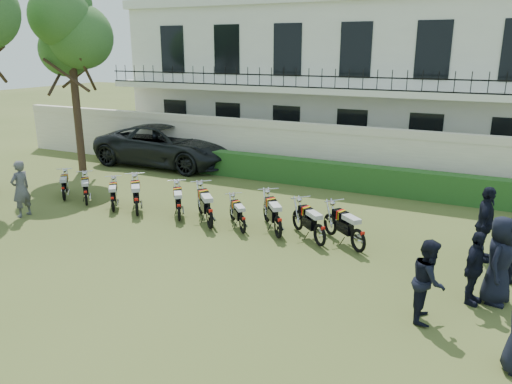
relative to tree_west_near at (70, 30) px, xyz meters
The scene contains 21 objects.
ground 11.83m from the tree_west_near, 29.14° to the right, with size 100.00×100.00×0.00m, color #424F1F.
perimeter_wall 10.56m from the tree_west_near, 18.53° to the left, with size 30.00×0.35×2.30m.
hedge 11.54m from the tree_west_near, 12.48° to the left, with size 18.00×0.60×1.00m, color #284D1B.
building 12.86m from the tree_west_near, 45.01° to the left, with size 20.40×9.60×7.40m.
tree_west_near is the anchor object (origin of this frame).
motorcycle_0 7.06m from the tree_west_near, 53.77° to the right, with size 1.20×1.32×0.93m.
motorcycle_1 7.57m from the tree_west_near, 44.46° to the right, with size 1.28×1.32×0.96m.
motorcycle_2 8.35m from the tree_west_near, 37.10° to the right, with size 1.16×1.43×0.96m.
motorcycle_3 8.92m from the tree_west_near, 32.36° to the right, with size 1.39×1.64×1.12m.
motorcycle_4 9.92m from the tree_west_near, 25.75° to the right, with size 1.19×1.56×1.02m.
motorcycle_5 10.91m from the tree_west_near, 23.59° to the right, with size 1.50×1.62×1.15m.
motorcycle_6 11.77m from the tree_west_near, 20.80° to the right, with size 1.22×1.31×0.93m.
motorcycle_7 12.61m from the tree_west_near, 18.40° to the right, with size 1.33×1.67×1.11m.
motorcycle_8 13.71m from the tree_west_near, 16.82° to the right, with size 1.50×1.38×1.06m.
motorcycle_9 14.63m from the tree_west_near, 15.39° to the right, with size 1.59×1.37×1.09m.
suv 6.20m from the tree_west_near, 44.96° to the left, with size 3.07×6.65×1.85m, color black.
inspector 7.80m from the tree_west_near, 63.15° to the right, with size 0.66×0.43×1.82m, color #5B5B60.
officer_1 17.19m from the tree_west_near, 22.50° to the right, with size 0.82×0.64×1.68m, color black.
officer_2 17.54m from the tree_west_near, 18.02° to the right, with size 0.94×0.39×1.60m, color black.
officer_3 17.82m from the tree_west_near, 16.69° to the right, with size 0.93×0.61×1.91m, color black.
officer_5 16.99m from the tree_west_near, ahead, with size 1.13×0.47×1.93m, color black.
Camera 1 is at (7.07, -10.72, 5.21)m, focal length 35.00 mm.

